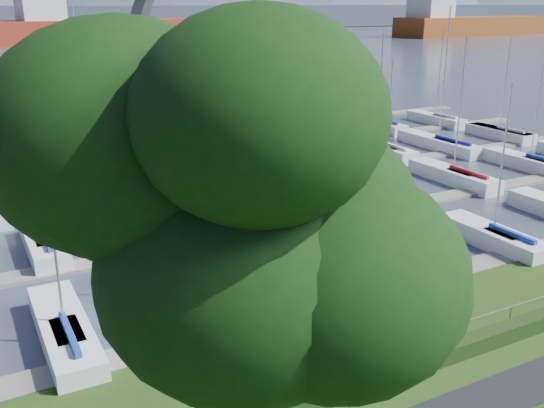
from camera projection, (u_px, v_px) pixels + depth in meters
path at (475, 406)px, 21.02m from camera, size 160.00×2.00×0.04m
hedge at (425, 360)px, 23.09m from camera, size 80.00×0.70×0.70m
fence at (419, 336)px, 23.16m from camera, size 80.00×0.04×0.04m
docks at (184, 193)px, 45.38m from camera, size 90.00×41.60×0.25m
tree at (240, 207)px, 10.83m from camera, size 8.40×7.60×13.65m
crane at (141, 113)px, 46.28m from camera, size 7.74×12.91×22.35m
cargo_ship_mid at (138, 30)px, 226.07m from camera, size 112.71×28.99×21.50m
cargo_ship_east at (469, 26)px, 261.76m from camera, size 81.74×23.85×21.50m
sailboat_fleet at (167, 111)px, 46.35m from camera, size 75.24×49.75×13.63m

